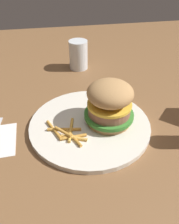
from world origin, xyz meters
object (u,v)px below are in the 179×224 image
plate (90,124)px  drink_glass (78,57)px  sandwich (109,102)px  fries_pile (67,133)px

plate → drink_glass: 0.32m
plate → sandwich: bearing=-91.6°
sandwich → fries_pile: (-0.03, 0.10, -0.05)m
plate → fries_pile: (-0.03, 0.06, 0.01)m
fries_pile → drink_glass: size_ratio=1.02×
plate → fries_pile: bearing=121.2°
sandwich → fries_pile: sandwich is taller
plate → fries_pile: 0.07m
plate → drink_glass: size_ratio=3.00×
drink_glass → sandwich: bearing=-174.9°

